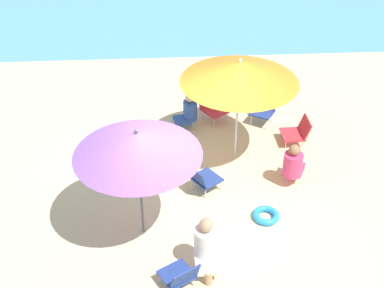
{
  "coord_description": "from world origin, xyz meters",
  "views": [
    {
      "loc": [
        -0.35,
        -6.86,
        6.09
      ],
      "look_at": [
        0.13,
        0.72,
        0.7
      ],
      "focal_mm": 47.84,
      "sensor_mm": 36.0,
      "label": 1
    }
  ],
  "objects": [
    {
      "name": "beach_chair_a",
      "position": [
        2.35,
        1.63,
        0.27
      ],
      "size": [
        0.54,
        0.52,
        0.54
      ],
      "rotation": [
        0.0,
        0.0,
        -3.12
      ],
      "color": "red",
      "rests_on": "ground_plane"
    },
    {
      "name": "person_a",
      "position": [
        -0.35,
        0.47,
        0.44
      ],
      "size": [
        0.52,
        0.49,
        0.92
      ],
      "rotation": [
        0.0,
        0.0,
        2.46
      ],
      "color": "silver",
      "rests_on": "ground_plane"
    },
    {
      "name": "beach_chair_e",
      "position": [
        1.81,
        2.47,
        0.37
      ],
      "size": [
        0.65,
        0.67,
        0.69
      ],
      "rotation": [
        0.0,
        0.0,
        -2.14
      ],
      "color": "navy",
      "rests_on": "ground_plane"
    },
    {
      "name": "swim_ring",
      "position": [
        1.31,
        -0.56,
        0.06
      ],
      "size": [
        0.46,
        0.46,
        0.11
      ],
      "primitive_type": "torus",
      "color": "#238CD8",
      "rests_on": "ground_plane"
    },
    {
      "name": "umbrella_orange",
      "position": [
        1.03,
        1.3,
        1.84
      ],
      "size": [
        2.18,
        2.18,
        2.1
      ],
      "color": "silver",
      "rests_on": "ground_plane"
    },
    {
      "name": "beach_bag",
      "position": [
        0.05,
        0.75,
        0.18
      ],
      "size": [
        0.35,
        0.33,
        0.35
      ],
      "primitive_type": "cube",
      "rotation": [
        0.0,
        0.0,
        2.5
      ],
      "color": "#389970",
      "rests_on": "ground_plane"
    },
    {
      "name": "beach_chair_b",
      "position": [
        0.28,
        0.21,
        0.32
      ],
      "size": [
        0.71,
        0.69,
        0.6
      ],
      "rotation": [
        0.0,
        0.0,
        0.62
      ],
      "color": "navy",
      "rests_on": "ground_plane"
    },
    {
      "name": "umbrella_purple",
      "position": [
        -0.77,
        -0.74,
        1.78
      ],
      "size": [
        1.94,
        1.94,
        2.03
      ],
      "color": "#4C4C51",
      "rests_on": "ground_plane"
    },
    {
      "name": "beach_chair_c",
      "position": [
        0.69,
        2.64,
        0.32
      ],
      "size": [
        0.71,
        0.74,
        0.59
      ],
      "rotation": [
        0.0,
        0.0,
        -0.97
      ],
      "color": "red",
      "rests_on": "ground_plane"
    },
    {
      "name": "beach_chair_d",
      "position": [
        -0.21,
        -1.95,
        0.28
      ],
      "size": [
        0.65,
        0.67,
        0.55
      ],
      "rotation": [
        0.0,
        0.0,
        2.1
      ],
      "color": "navy",
      "rests_on": "ground_plane"
    },
    {
      "name": "person_c",
      "position": [
        0.14,
        2.31,
        0.41
      ],
      "size": [
        0.55,
        0.35,
        0.86
      ],
      "rotation": [
        0.0,
        0.0,
        3.3
      ],
      "color": "#2D519E",
      "rests_on": "ground_plane"
    },
    {
      "name": "ground_plane",
      "position": [
        0.0,
        0.0,
        0.0
      ],
      "size": [
        40.0,
        40.0,
        0.0
      ],
      "primitive_type": "plane",
      "color": "#D3BC8C"
    },
    {
      "name": "person_b",
      "position": [
        1.95,
        0.35,
        0.44
      ],
      "size": [
        0.49,
        0.57,
        0.88
      ],
      "rotation": [
        0.0,
        0.0,
        1.08
      ],
      "color": "#DB3866",
      "rests_on": "ground_plane"
    },
    {
      "name": "person_d",
      "position": [
        0.2,
        -1.58,
        0.48
      ],
      "size": [
        0.37,
        0.58,
        0.97
      ],
      "rotation": [
        0.0,
        0.0,
        4.75
      ],
      "color": "silver",
      "rests_on": "ground_plane"
    }
  ]
}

